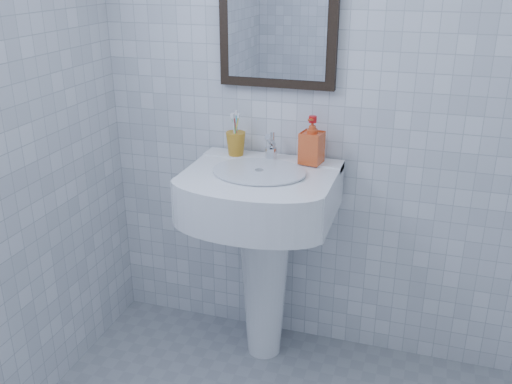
% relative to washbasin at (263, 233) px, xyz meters
% --- Properties ---
extents(wall_back, '(2.20, 0.02, 2.50)m').
position_rel_washbasin_xyz_m(wall_back, '(0.29, 0.21, 0.61)').
color(wall_back, white).
rests_on(wall_back, ground).
extents(washbasin, '(0.62, 0.45, 0.95)m').
position_rel_washbasin_xyz_m(washbasin, '(0.00, 0.00, 0.00)').
color(washbasin, white).
rests_on(washbasin, ground).
extents(faucet, '(0.05, 0.11, 0.13)m').
position_rel_washbasin_xyz_m(faucet, '(-0.00, 0.11, 0.35)').
color(faucet, silver).
rests_on(faucet, washbasin).
extents(toothbrush_cup, '(0.10, 0.10, 0.10)m').
position_rel_washbasin_xyz_m(toothbrush_cup, '(-0.16, 0.12, 0.36)').
color(toothbrush_cup, '#BC7E1E').
rests_on(toothbrush_cup, washbasin).
extents(soap_dispenser, '(0.10, 0.11, 0.20)m').
position_rel_washbasin_xyz_m(soap_dispenser, '(0.18, 0.12, 0.40)').
color(soap_dispenser, red).
rests_on(soap_dispenser, washbasin).
extents(wall_mirror, '(0.50, 0.04, 0.62)m').
position_rel_washbasin_xyz_m(wall_mirror, '(-0.00, 0.19, 0.91)').
color(wall_mirror, black).
rests_on(wall_mirror, wall_back).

